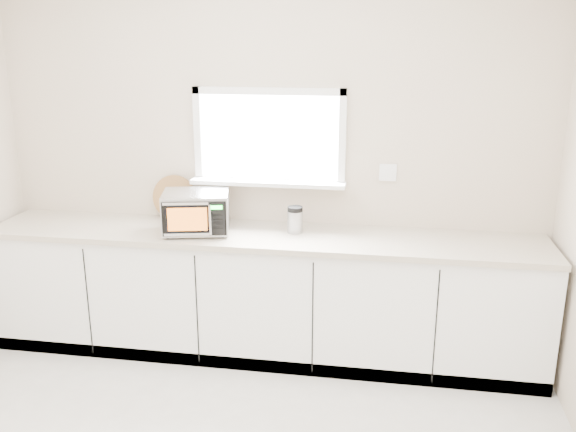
# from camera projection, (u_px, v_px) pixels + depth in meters

# --- Properties ---
(back_wall) EXTENTS (4.00, 0.17, 2.70)m
(back_wall) POSITION_uv_depth(u_px,v_px,m) (270.00, 162.00, 4.42)
(back_wall) COLOR beige
(back_wall) RESTS_ON ground
(cabinets) EXTENTS (3.92, 0.60, 0.88)m
(cabinets) POSITION_uv_depth(u_px,v_px,m) (263.00, 296.00, 4.40)
(cabinets) COLOR white
(cabinets) RESTS_ON ground
(countertop) EXTENTS (3.92, 0.64, 0.04)m
(countertop) POSITION_uv_depth(u_px,v_px,m) (262.00, 236.00, 4.26)
(countertop) COLOR beige
(countertop) RESTS_ON cabinets
(microwave) EXTENTS (0.51, 0.44, 0.29)m
(microwave) POSITION_uv_depth(u_px,v_px,m) (196.00, 212.00, 4.23)
(microwave) COLOR black
(microwave) RESTS_ON countertop
(knife_block) EXTENTS (0.11, 0.20, 0.27)m
(knife_block) POSITION_uv_depth(u_px,v_px,m) (203.00, 217.00, 4.23)
(knife_block) COLOR #4D2D1B
(knife_block) RESTS_ON countertop
(cutting_board) EXTENTS (0.33, 0.08, 0.33)m
(cutting_board) POSITION_uv_depth(u_px,v_px,m) (174.00, 197.00, 4.56)
(cutting_board) COLOR #A97741
(cutting_board) RESTS_ON countertop
(coffee_grinder) EXTENTS (0.13, 0.13, 0.19)m
(coffee_grinder) POSITION_uv_depth(u_px,v_px,m) (295.00, 219.00, 4.25)
(coffee_grinder) COLOR #A9ABB0
(coffee_grinder) RESTS_ON countertop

